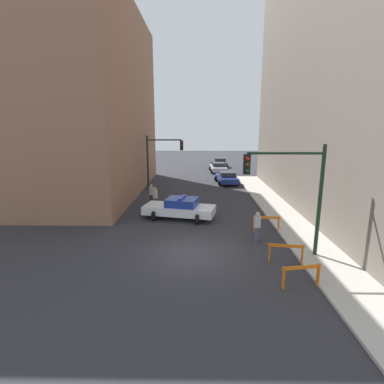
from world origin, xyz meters
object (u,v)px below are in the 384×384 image
object	(u,v)px
pedestrian_corner	(151,194)
parked_car_near	(227,177)
police_car	(180,208)
pedestrian_crossing	(155,198)
parked_car_far	(219,162)
barrier_back	(266,221)
barrier_front	(301,273)
traffic_light_far	(159,155)
parked_car_mid	(218,167)
traffic_light_near	(295,184)
pedestrian_sidewalk	(257,226)
barrier_mid	(286,250)

from	to	relation	value
pedestrian_corner	parked_car_near	bearing A→B (deg)	103.70
police_car	pedestrian_crossing	xyz separation A→B (m)	(-1.98, 2.32, 0.14)
parked_car_far	barrier_back	xyz separation A→B (m)	(0.77, -28.24, -0.06)
barrier_front	parked_car_near	bearing A→B (deg)	92.43
traffic_light_far	parked_car_near	world-z (taller)	traffic_light_far
police_car	pedestrian_crossing	bearing A→B (deg)	53.04
parked_car_mid	barrier_back	world-z (taller)	parked_car_mid
pedestrian_corner	traffic_light_near	bearing A→B (deg)	1.74
police_car	pedestrian_sidewalk	bearing A→B (deg)	-119.78
parked_car_mid	parked_car_far	bearing A→B (deg)	81.61
parked_car_far	traffic_light_near	bearing A→B (deg)	-91.42
traffic_light_far	police_car	xyz separation A→B (m)	(2.42, -8.69, -2.67)
pedestrian_crossing	police_car	bearing A→B (deg)	-176.02
traffic_light_near	pedestrian_corner	size ratio (longest dim) A/B	3.13
police_car	barrier_mid	distance (m)	8.36
parked_car_mid	barrier_mid	size ratio (longest dim) A/B	2.75
pedestrian_crossing	barrier_back	xyz separation A→B (m)	(7.22, -4.67, -0.24)
parked_car_near	pedestrian_corner	distance (m)	11.12
police_car	parked_car_far	bearing A→B (deg)	2.87
police_car	parked_car_near	xyz separation A→B (m)	(4.28, 12.32, -0.05)
police_car	barrier_back	size ratio (longest dim) A/B	3.12
parked_car_far	parked_car_mid	bearing A→B (deg)	-99.07
traffic_light_near	pedestrian_corner	bearing A→B (deg)	130.85
parked_car_near	pedestrian_sidewalk	size ratio (longest dim) A/B	2.68
parked_car_near	pedestrian_crossing	world-z (taller)	pedestrian_crossing
parked_car_far	barrier_mid	xyz separation A→B (m)	(0.72, -32.46, -0.06)
police_car	pedestrian_corner	distance (m)	4.24
traffic_light_far	pedestrian_sidewalk	distance (m)	14.61
traffic_light_near	pedestrian_sidewalk	world-z (taller)	traffic_light_near
pedestrian_corner	barrier_front	xyz separation A→B (m)	(7.61, -12.11, -0.24)
traffic_light_far	barrier_back	distance (m)	13.72
police_car	parked_car_near	size ratio (longest dim) A/B	1.12
police_car	barrier_mid	size ratio (longest dim) A/B	3.13
traffic_light_far	barrier_back	world-z (taller)	traffic_light_far
pedestrian_corner	pedestrian_crossing	bearing A→B (deg)	-16.68
barrier_front	barrier_mid	size ratio (longest dim) A/B	0.99
barrier_mid	traffic_light_near	bearing A→B (deg)	58.84
pedestrian_corner	barrier_front	distance (m)	14.30
parked_car_far	pedestrian_crossing	world-z (taller)	pedestrian_crossing
pedestrian_sidewalk	barrier_front	distance (m)	4.72
police_car	pedestrian_corner	bearing A→B (deg)	47.92
parked_car_far	barrier_mid	size ratio (longest dim) A/B	2.76
parked_car_mid	traffic_light_near	bearing A→B (deg)	-89.05
barrier_front	police_car	bearing A→B (deg)	120.86
traffic_light_near	police_car	distance (m)	8.58
barrier_mid	barrier_back	distance (m)	4.22
barrier_back	traffic_light_near	bearing A→B (deg)	-84.00
traffic_light_far	pedestrian_crossing	size ratio (longest dim) A/B	3.13
traffic_light_far	police_car	size ratio (longest dim) A/B	1.04
barrier_front	parked_car_far	bearing A→B (deg)	91.16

